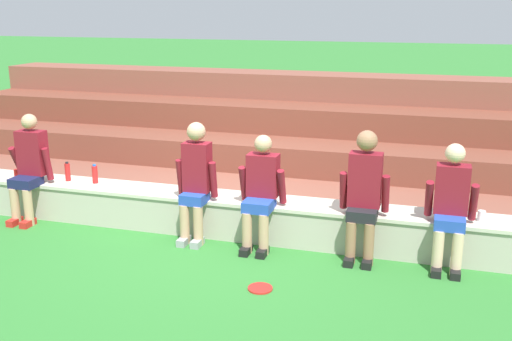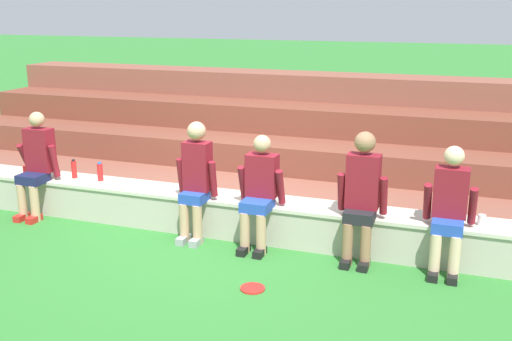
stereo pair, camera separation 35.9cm
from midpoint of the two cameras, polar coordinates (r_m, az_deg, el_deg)
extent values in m
plane|color=#2D752D|center=(7.09, -5.36, -6.60)|extent=(80.00, 80.00, 0.00)
cube|color=#B7AF9E|center=(7.22, -4.69, -4.21)|extent=(7.62, 0.49, 0.46)
cube|color=beige|center=(7.15, -4.72, -2.57)|extent=(7.66, 0.53, 0.04)
cube|color=brown|center=(7.96, -2.52, -2.53)|extent=(10.08, 0.77, 0.40)
cube|color=brown|center=(8.61, -0.85, 0.25)|extent=(10.08, 0.77, 0.80)
cube|color=brown|center=(9.27, 0.58, 2.63)|extent=(10.08, 0.77, 1.20)
cube|color=brown|center=(9.96, 1.83, 4.69)|extent=(10.08, 0.77, 1.60)
cylinder|color=tan|center=(8.14, -23.05, -3.13)|extent=(0.11, 0.11, 0.46)
cylinder|color=tan|center=(8.02, -21.98, -3.28)|extent=(0.11, 0.11, 0.46)
cube|color=red|center=(8.17, -23.08, -4.49)|extent=(0.10, 0.22, 0.08)
cube|color=red|center=(8.06, -22.02, -4.66)|extent=(0.10, 0.22, 0.08)
cube|color=#191E47|center=(8.09, -22.18, -1.02)|extent=(0.32, 0.31, 0.12)
cube|color=maroon|center=(8.15, -21.64, 1.58)|extent=(0.35, 0.20, 0.56)
sphere|color=tan|center=(8.07, -21.91, 4.32)|extent=(0.19, 0.19, 0.19)
cylinder|color=maroon|center=(8.30, -22.86, 0.80)|extent=(0.08, 0.25, 0.42)
cylinder|color=maroon|center=(8.03, -20.36, 0.58)|extent=(0.08, 0.15, 0.43)
cylinder|color=tan|center=(6.96, -8.26, -5.07)|extent=(0.11, 0.11, 0.46)
cylinder|color=tan|center=(6.90, -6.99, -5.23)|extent=(0.11, 0.11, 0.46)
cube|color=#99999E|center=(7.00, -8.34, -6.65)|extent=(0.10, 0.22, 0.08)
cube|color=#99999E|center=(6.93, -7.07, -6.82)|extent=(0.10, 0.22, 0.08)
cube|color=#2347B2|center=(6.94, -7.32, -2.61)|extent=(0.27, 0.29, 0.12)
cube|color=maroon|center=(6.93, -7.08, 0.32)|extent=(0.30, 0.20, 0.57)
sphere|color=tan|center=(6.83, -7.19, 3.67)|extent=(0.21, 0.21, 0.21)
cylinder|color=maroon|center=(7.03, -8.62, -0.61)|extent=(0.08, 0.14, 0.43)
cylinder|color=maroon|center=(6.87, -5.57, -0.88)|extent=(0.08, 0.14, 0.43)
cylinder|color=tan|center=(6.65, -2.42, -5.93)|extent=(0.11, 0.11, 0.46)
cylinder|color=tan|center=(6.59, -0.84, -6.11)|extent=(0.11, 0.11, 0.46)
cube|color=black|center=(6.68, -2.51, -7.58)|extent=(0.10, 0.22, 0.08)
cube|color=black|center=(6.63, -0.94, -7.77)|extent=(0.10, 0.22, 0.08)
cube|color=#2347B2|center=(6.65, -1.27, -3.29)|extent=(0.31, 0.34, 0.12)
cube|color=maroon|center=(6.70, -0.85, -0.46)|extent=(0.35, 0.20, 0.48)
sphere|color=tan|center=(6.62, -0.87, 2.54)|extent=(0.20, 0.20, 0.20)
cylinder|color=maroon|center=(6.79, -2.70, -1.24)|extent=(0.08, 0.20, 0.43)
cylinder|color=maroon|center=(6.66, 0.93, -1.56)|extent=(0.08, 0.21, 0.42)
cylinder|color=#996B4C|center=(6.43, 7.38, -6.79)|extent=(0.11, 0.11, 0.46)
cylinder|color=#996B4C|center=(6.41, 9.06, -6.94)|extent=(0.11, 0.11, 0.46)
cube|color=black|center=(6.47, 7.26, -8.49)|extent=(0.10, 0.22, 0.08)
cube|color=black|center=(6.45, 8.93, -8.65)|extent=(0.10, 0.22, 0.08)
cube|color=black|center=(6.43, 8.47, -4.12)|extent=(0.31, 0.29, 0.12)
cube|color=maroon|center=(6.43, 8.74, -0.88)|extent=(0.34, 0.20, 0.58)
sphere|color=#996B4C|center=(6.33, 8.90, 2.79)|extent=(0.22, 0.22, 0.22)
cylinder|color=maroon|center=(6.48, 6.73, -1.88)|extent=(0.08, 0.17, 0.43)
cylinder|color=maroon|center=(6.42, 10.63, -2.20)|extent=(0.08, 0.17, 0.43)
cylinder|color=beige|center=(6.37, 15.30, -7.47)|extent=(0.11, 0.11, 0.46)
cylinder|color=beige|center=(6.37, 16.98, -7.60)|extent=(0.11, 0.11, 0.46)
cube|color=black|center=(6.41, 15.16, -9.20)|extent=(0.10, 0.22, 0.08)
cube|color=black|center=(6.41, 16.84, -9.32)|extent=(0.10, 0.22, 0.08)
cube|color=#2347B2|center=(6.38, 16.35, -4.76)|extent=(0.30, 0.29, 0.12)
cube|color=maroon|center=(6.42, 16.58, -1.71)|extent=(0.34, 0.20, 0.51)
sphere|color=beige|center=(6.32, 16.84, 1.55)|extent=(0.20, 0.20, 0.20)
cylinder|color=maroon|center=(6.43, 14.56, -2.60)|extent=(0.08, 0.22, 0.42)
cylinder|color=maroon|center=(6.44, 18.44, -2.89)|extent=(0.08, 0.22, 0.42)
cylinder|color=red|center=(7.91, -16.29, -0.38)|extent=(0.07, 0.07, 0.22)
cylinder|color=blue|center=(7.88, -16.35, 0.47)|extent=(0.04, 0.04, 0.02)
cylinder|color=red|center=(8.12, -18.64, -0.16)|extent=(0.07, 0.07, 0.23)
cylinder|color=black|center=(8.09, -18.72, 0.69)|extent=(0.04, 0.04, 0.02)
cylinder|color=red|center=(8.53, -22.85, -0.26)|extent=(0.08, 0.08, 0.11)
cylinder|color=white|center=(6.64, 19.15, -4.12)|extent=(0.08, 0.08, 0.12)
cylinder|color=red|center=(5.91, -1.37, -11.13)|extent=(0.24, 0.24, 0.02)
camera|label=1|loc=(0.18, -91.49, -0.41)|focal=42.19mm
camera|label=2|loc=(0.18, 88.51, 0.41)|focal=42.19mm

